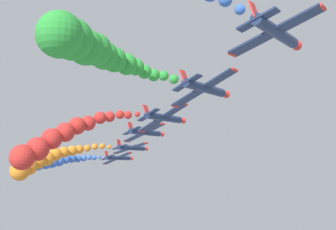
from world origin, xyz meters
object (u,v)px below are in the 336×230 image
(airplane_left_outer, at_px, (165,118))
(airplane_lead, at_px, (118,158))
(airplane_trailing, at_px, (277,32))
(airplane_left_inner, at_px, (132,148))
(airplane_right_outer, at_px, (205,88))
(airplane_right_inner, at_px, (146,132))

(airplane_left_outer, bearing_deg, airplane_lead, 139.85)
(airplane_lead, height_order, airplane_trailing, airplane_trailing)
(airplane_trailing, bearing_deg, airplane_left_inner, 141.32)
(airplane_left_outer, xyz_separation_m, airplane_right_outer, (13.72, -10.44, 1.84))
(airplane_left_outer, xyz_separation_m, airplane_trailing, (26.58, -19.31, 4.50))
(airplane_lead, xyz_separation_m, airplane_right_inner, (25.52, -21.14, 4.22))
(airplane_left_outer, bearing_deg, airplane_trailing, -36.01)
(airplane_left_inner, bearing_deg, airplane_left_outer, -41.32)
(airplane_lead, bearing_deg, airplane_trailing, -38.49)
(airplane_left_outer, relative_size, airplane_trailing, 1.00)
(airplane_lead, distance_m, airplane_right_outer, 66.70)
(airplane_right_inner, bearing_deg, airplane_left_inner, 138.59)
(airplane_left_outer, height_order, airplane_right_outer, airplane_right_outer)
(airplane_right_inner, height_order, airplane_trailing, airplane_trailing)
(airplane_lead, relative_size, airplane_left_outer, 1.00)
(airplane_trailing, bearing_deg, airplane_right_inner, 142.29)
(airplane_trailing, bearing_deg, airplane_right_outer, 145.38)
(airplane_right_outer, bearing_deg, airplane_lead, 140.60)
(airplane_right_inner, distance_m, airplane_right_outer, 33.31)
(airplane_right_inner, bearing_deg, airplane_lead, 140.37)
(airplane_lead, xyz_separation_m, airplane_trailing, (64.10, -50.96, 9.87))
(airplane_lead, xyz_separation_m, airplane_left_outer, (37.53, -31.65, 5.37))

